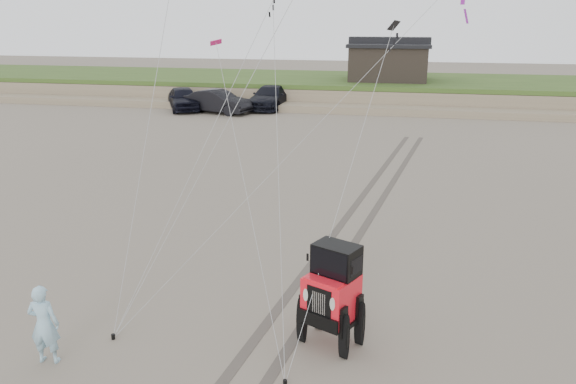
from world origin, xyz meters
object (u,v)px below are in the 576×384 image
at_px(cabin, 389,61).
at_px(truck_c, 271,97).
at_px(truck_a, 183,98).
at_px(man, 44,324).
at_px(jeep, 331,306).
at_px(truck_b, 218,102).

bearing_deg(cabin, truck_c, -146.84).
relative_size(cabin, truck_a, 1.29).
bearing_deg(cabin, man, -97.96).
bearing_deg(truck_a, cabin, -1.24).
distance_m(truck_c, jeep, 31.92).
height_order(truck_b, man, man).
distance_m(truck_b, truck_c, 4.28).
height_order(cabin, truck_b, cabin).
distance_m(cabin, truck_b, 14.53).
distance_m(truck_a, truck_c, 6.46).
xyz_separation_m(truck_a, man, (9.25, -30.52, -0.01)).
relative_size(truck_a, jeep, 1.05).
bearing_deg(man, cabin, -105.76).
bearing_deg(truck_a, truck_c, -10.38).
relative_size(cabin, jeep, 1.35).
xyz_separation_m(cabin, truck_a, (-14.57, -7.53, -2.39)).
bearing_deg(truck_a, man, -101.68).
bearing_deg(cabin, truck_b, -144.37).
bearing_deg(truck_b, cabin, -37.48).
xyz_separation_m(truck_b, man, (6.33, -29.70, 0.02)).
bearing_deg(truck_b, jeep, -140.18).
relative_size(truck_b, truck_c, 0.86).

